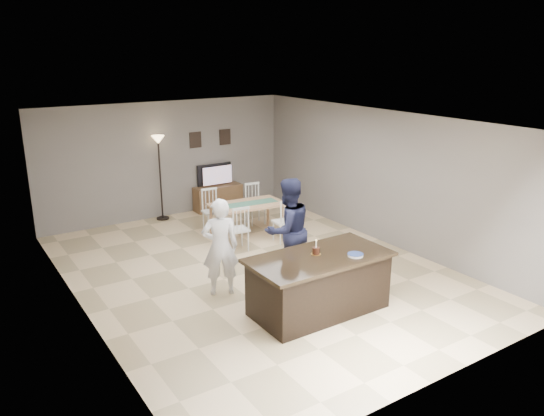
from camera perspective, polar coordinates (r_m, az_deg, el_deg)
floor at (r=9.62m, az=-1.67°, el=-6.77°), size 8.00×8.00×0.00m
room_shell at (r=9.08m, az=-1.76°, el=2.98°), size 8.00×8.00×8.00m
kitchen_island at (r=8.09m, az=5.06°, el=-8.07°), size 2.15×1.10×0.90m
tv_console at (r=13.18m, az=-5.83°, el=1.12°), size 1.20×0.40×0.60m
television at (r=13.10m, az=-6.04°, el=3.56°), size 0.91×0.12×0.53m
tv_screen_glow at (r=13.03m, az=-5.88°, el=3.53°), size 0.78×0.00×0.78m
picture_frames at (r=13.02m, az=-6.63°, el=7.45°), size 1.10×0.02×0.38m
doorway at (r=6.05m, az=-14.77°, el=-9.14°), size 0.00×2.10×2.65m
woman at (r=8.52m, az=-5.59°, el=-4.19°), size 0.69×0.57×1.61m
man at (r=8.95m, az=1.71°, el=-2.42°), size 0.89×0.70×1.80m
birthday_cake at (r=7.95m, az=4.75°, el=-4.59°), size 0.15×0.15×0.23m
plate_stack at (r=7.96m, az=8.96°, el=-5.00°), size 0.24×0.24×0.04m
dining_table at (r=11.18m, az=-2.70°, el=-0.15°), size 1.60×1.83×0.92m
floor_lamp at (r=12.34m, az=-12.06°, el=5.61°), size 0.29×0.29×1.97m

